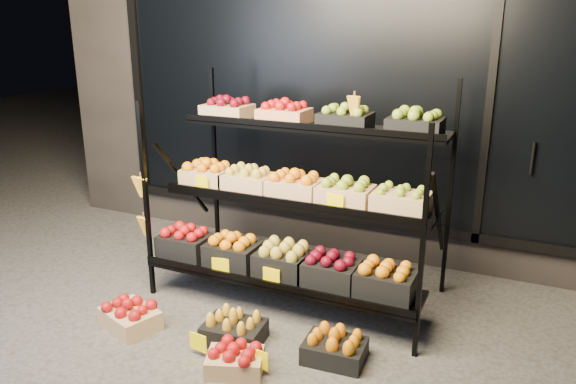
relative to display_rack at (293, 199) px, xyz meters
The scene contains 9 objects.
ground 0.99m from the display_rack, 88.35° to the right, with size 24.00×24.00×0.00m, color #514F4C.
building 2.21m from the display_rack, 89.50° to the left, with size 6.00×2.08×3.50m.
display_rack is the anchor object (origin of this frame).
tag_floor_a 1.25m from the display_rack, 101.54° to the right, with size 0.13×0.01×0.12m, color #FFDE00.
tag_floor_b 1.26m from the display_rack, 77.05° to the right, with size 0.13×0.01×0.12m, color #FFDE00.
floor_crate_left 1.41m from the display_rack, 132.75° to the right, with size 0.46×0.40×0.20m.
floor_crate_midleft 1.03m from the display_rack, 96.41° to the right, with size 0.42×0.32×0.20m.
floor_crate_midright 1.26m from the display_rack, 85.37° to the right, with size 0.40×0.35×0.18m.
floor_crate_right 1.14m from the display_rack, 48.77° to the right, with size 0.39×0.30×0.19m.
Camera 1 is at (1.59, -2.98, 2.05)m, focal length 35.00 mm.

